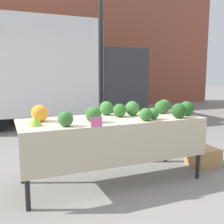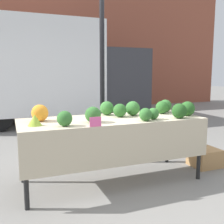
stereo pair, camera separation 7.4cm
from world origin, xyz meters
name	(u,v)px [view 1 (the left image)]	position (x,y,z in m)	size (l,w,h in m)	color
ground_plane	(112,180)	(0.00, 0.00, 0.00)	(40.00, 40.00, 0.00)	gray
building_facade	(34,40)	(0.00, 7.44, 2.59)	(16.00, 0.60, 5.18)	brown
tent_pole	(101,74)	(0.12, 0.71, 1.34)	(0.07, 0.07, 2.68)	black
parked_truck	(49,71)	(0.01, 4.56, 1.43)	(4.83, 2.22, 2.72)	white
market_table	(114,127)	(0.00, -0.06, 0.71)	(2.23, 0.84, 0.80)	beige
orange_cauliflower	(40,113)	(-0.85, 0.13, 0.90)	(0.19, 0.19, 0.19)	orange
romanesco_head	(35,120)	(-0.93, -0.12, 0.86)	(0.15, 0.15, 0.12)	#93B238
broccoli_head_0	(161,107)	(0.78, 0.11, 0.89)	(0.18, 0.18, 0.18)	#2D6628
broccoli_head_1	(132,108)	(0.34, 0.12, 0.90)	(0.19, 0.19, 0.19)	#387533
broccoli_head_2	(93,115)	(-0.30, -0.17, 0.89)	(0.18, 0.18, 0.18)	#336B2D
broccoli_head_3	(120,110)	(0.13, 0.06, 0.89)	(0.17, 0.17, 0.17)	#2D6628
broccoli_head_4	(153,113)	(0.44, -0.24, 0.87)	(0.14, 0.14, 0.14)	#387533
broccoli_head_5	(66,119)	(-0.64, -0.26, 0.88)	(0.16, 0.16, 0.16)	#336B2D
broccoli_head_6	(106,108)	(0.03, 0.28, 0.89)	(0.18, 0.18, 0.18)	#387533
broccoli_head_7	(179,111)	(0.77, -0.30, 0.89)	(0.18, 0.18, 0.18)	#23511E
broccoli_head_8	(187,108)	(0.99, -0.17, 0.90)	(0.19, 0.19, 0.19)	#285B23
broccoli_head_9	(146,114)	(0.30, -0.31, 0.88)	(0.15, 0.15, 0.15)	#336B2D
broccoli_head_10	(164,106)	(0.91, 0.23, 0.89)	(0.18, 0.18, 0.18)	#336B2D
price_sign	(97,122)	(-0.35, -0.41, 0.85)	(0.13, 0.01, 0.10)	#F45B9E
produce_crate	(203,157)	(1.46, -0.01, 0.13)	(0.40, 0.36, 0.26)	tan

